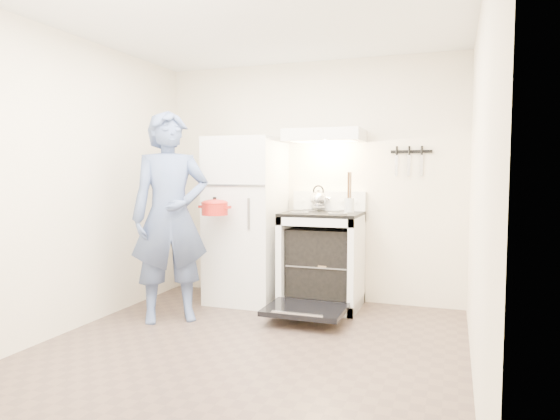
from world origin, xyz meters
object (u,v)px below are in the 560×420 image
object	(u,v)px
stove_body	(322,261)
refrigerator	(246,220)
dutch_oven	(215,209)
person	(170,217)
tea_kettle	(318,198)

from	to	relation	value
stove_body	refrigerator	bearing A→B (deg)	-178.23
refrigerator	dutch_oven	bearing A→B (deg)	-99.55
person	tea_kettle	bearing A→B (deg)	8.90
stove_body	dutch_oven	distance (m)	1.19
refrigerator	stove_body	size ratio (longest dim) A/B	1.85
stove_body	dutch_oven	bearing A→B (deg)	-147.88
tea_kettle	person	bearing A→B (deg)	-134.06
stove_body	person	bearing A→B (deg)	-142.82
stove_body	dutch_oven	size ratio (longest dim) A/B	2.88
stove_body	dutch_oven	xyz separation A→B (m)	(-0.90, -0.57, 0.54)
refrigerator	person	bearing A→B (deg)	-113.04
person	stove_body	bearing A→B (deg)	0.14
refrigerator	tea_kettle	size ratio (longest dim) A/B	6.51
stove_body	tea_kettle	xyz separation A→B (m)	(-0.10, 0.22, 0.62)
refrigerator	person	size ratio (longest dim) A/B	0.90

